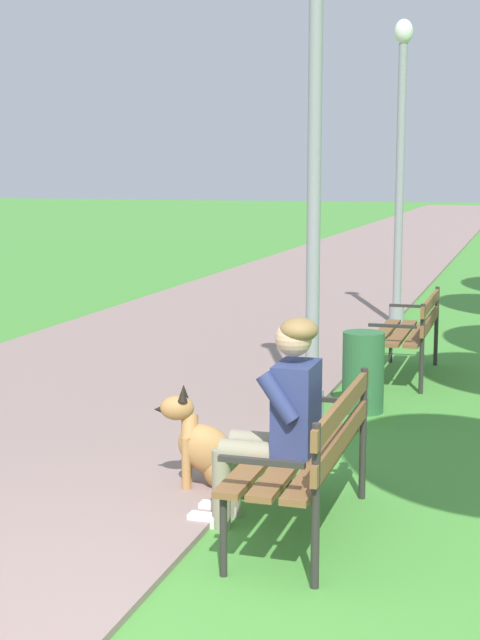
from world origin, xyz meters
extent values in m
cube|color=gray|center=(-2.28, 24.00, 0.02)|extent=(4.26, 60.00, 0.04)
cube|color=brown|center=(0.15, 1.57, 0.45)|extent=(0.14, 1.50, 0.04)
cube|color=brown|center=(0.32, 1.57, 0.45)|extent=(0.14, 1.50, 0.04)
cube|color=brown|center=(0.50, 1.57, 0.45)|extent=(0.14, 1.50, 0.04)
cube|color=brown|center=(0.60, 1.57, 0.59)|extent=(0.04, 1.50, 0.11)
cube|color=brown|center=(0.60, 1.57, 0.77)|extent=(0.04, 1.50, 0.11)
cylinder|color=#2D2B28|center=(0.12, 2.26, 0.23)|extent=(0.04, 0.04, 0.45)
cylinder|color=#2D2B28|center=(0.60, 2.26, 0.43)|extent=(0.04, 0.04, 0.85)
cube|color=#2D2B28|center=(0.32, 2.26, 0.63)|extent=(0.45, 0.04, 0.03)
cylinder|color=#2D2B28|center=(0.12, 0.88, 0.23)|extent=(0.04, 0.04, 0.45)
cylinder|color=#2D2B28|center=(0.60, 0.88, 0.43)|extent=(0.04, 0.04, 0.85)
cube|color=#2D2B28|center=(0.32, 0.88, 0.63)|extent=(0.45, 0.04, 0.03)
cube|color=brown|center=(0.18, 5.98, 0.45)|extent=(0.14, 1.50, 0.04)
cube|color=brown|center=(0.36, 5.98, 0.45)|extent=(0.14, 1.50, 0.04)
cube|color=brown|center=(0.53, 5.98, 0.45)|extent=(0.14, 1.50, 0.04)
cube|color=brown|center=(0.64, 5.98, 0.59)|extent=(0.04, 1.50, 0.11)
cube|color=brown|center=(0.64, 5.98, 0.77)|extent=(0.04, 1.50, 0.11)
cylinder|color=#2D2B28|center=(0.16, 6.67, 0.23)|extent=(0.04, 0.04, 0.45)
cylinder|color=#2D2B28|center=(0.64, 6.67, 0.43)|extent=(0.04, 0.04, 0.85)
cube|color=#2D2B28|center=(0.36, 6.67, 0.63)|extent=(0.45, 0.04, 0.03)
cylinder|color=#2D2B28|center=(0.16, 5.29, 0.23)|extent=(0.04, 0.04, 0.45)
cylinder|color=#2D2B28|center=(0.64, 5.29, 0.43)|extent=(0.04, 0.04, 0.85)
cube|color=#2D2B28|center=(0.36, 5.29, 0.63)|extent=(0.45, 0.04, 0.03)
cylinder|color=gray|center=(0.11, 1.72, 0.47)|extent=(0.42, 0.14, 0.14)
cylinder|color=gray|center=(-0.10, 1.72, 0.24)|extent=(0.11, 0.11, 0.47)
cube|color=silver|center=(-0.18, 1.72, 0.04)|extent=(0.24, 0.09, 0.07)
cylinder|color=gray|center=(0.11, 1.52, 0.47)|extent=(0.42, 0.14, 0.14)
cylinder|color=gray|center=(-0.10, 1.52, 0.24)|extent=(0.11, 0.11, 0.47)
cube|color=silver|center=(-0.18, 1.52, 0.04)|extent=(0.24, 0.09, 0.07)
cube|color=navy|center=(0.32, 1.62, 0.73)|extent=(0.22, 0.36, 0.52)
cylinder|color=navy|center=(0.26, 1.82, 0.83)|extent=(0.25, 0.09, 0.30)
cylinder|color=navy|center=(0.26, 1.42, 0.83)|extent=(0.25, 0.09, 0.30)
sphere|color=tan|center=(0.30, 1.62, 1.13)|extent=(0.21, 0.21, 0.21)
ellipsoid|color=olive|center=(0.33, 1.62, 1.18)|extent=(0.22, 0.23, 0.14)
ellipsoid|color=#B27F47|center=(-0.24, 2.13, 0.16)|extent=(0.42, 0.37, 0.32)
ellipsoid|color=#B27F47|center=(-0.38, 2.09, 0.29)|extent=(0.54, 0.35, 0.48)
ellipsoid|color=black|center=(-0.33, 2.10, 0.32)|extent=(0.39, 0.28, 0.27)
cylinder|color=#B27F47|center=(-0.52, 2.11, 0.19)|extent=(0.06, 0.06, 0.38)
cylinder|color=#B27F47|center=(-0.49, 2.00, 0.19)|extent=(0.06, 0.06, 0.38)
cylinder|color=#B27F47|center=(-0.49, 2.06, 0.43)|extent=(0.15, 0.19, 0.19)
ellipsoid|color=#B27F47|center=(-0.56, 2.04, 0.56)|extent=(0.25, 0.20, 0.16)
cone|color=black|center=(-0.66, 2.01, 0.55)|extent=(0.12, 0.11, 0.09)
cone|color=black|center=(-0.54, 2.09, 0.66)|extent=(0.06, 0.06, 0.09)
cone|color=black|center=(-0.51, 2.00, 0.66)|extent=(0.06, 0.06, 0.09)
cylinder|color=#B27F47|center=(-0.05, 2.19, 0.03)|extent=(0.28, 0.12, 0.04)
cylinder|color=gray|center=(-0.10, 3.90, 0.15)|extent=(0.20, 0.20, 0.30)
cylinder|color=gray|center=(-0.10, 3.90, 1.92)|extent=(0.11, 0.11, 3.85)
cylinder|color=gray|center=(-0.11, 9.06, 0.15)|extent=(0.20, 0.20, 0.30)
cylinder|color=gray|center=(-0.11, 9.06, 1.85)|extent=(0.11, 0.11, 3.69)
ellipsoid|color=silver|center=(-0.11, 9.06, 3.81)|extent=(0.24, 0.24, 0.32)
cylinder|color=#2D6638|center=(0.23, 4.46, 0.35)|extent=(0.36, 0.36, 0.70)
camera|label=1|loc=(1.57, -3.55, 2.07)|focal=53.54mm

